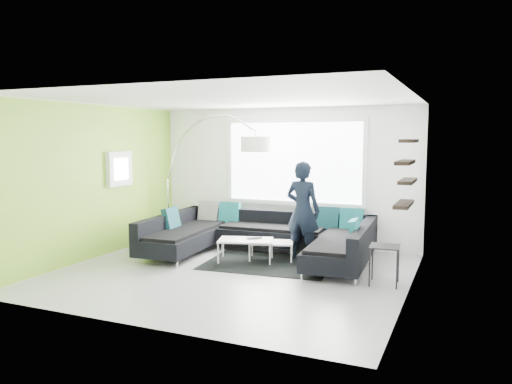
# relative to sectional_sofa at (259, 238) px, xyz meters

# --- Properties ---
(ground) EXTENTS (5.50, 5.50, 0.00)m
(ground) POSITION_rel_sectional_sofa_xyz_m (-0.02, -1.10, -0.37)
(ground) COLOR gray
(ground) RESTS_ON ground
(room_shell) EXTENTS (5.54, 5.04, 2.82)m
(room_shell) POSITION_rel_sectional_sofa_xyz_m (0.02, -0.90, 1.44)
(room_shell) COLOR white
(room_shell) RESTS_ON ground
(sectional_sofa) EXTENTS (4.06, 2.65, 0.85)m
(sectional_sofa) POSITION_rel_sectional_sofa_xyz_m (0.00, 0.00, 0.00)
(sectional_sofa) COLOR black
(sectional_sofa) RESTS_ON ground
(rug) EXTENTS (2.29, 1.76, 0.01)m
(rug) POSITION_rel_sectional_sofa_xyz_m (0.30, -0.30, -0.37)
(rug) COLOR black
(rug) RESTS_ON ground
(coffee_table) EXTENTS (1.38, 1.04, 0.40)m
(coffee_table) POSITION_rel_sectional_sofa_xyz_m (0.05, -0.17, -0.17)
(coffee_table) COLOR white
(coffee_table) RESTS_ON ground
(arc_lamp) EXTENTS (2.61, 1.35, 2.65)m
(arc_lamp) POSITION_rel_sectional_sofa_xyz_m (-2.40, 0.68, 0.95)
(arc_lamp) COLOR silver
(arc_lamp) RESTS_ON ground
(side_table) EXTENTS (0.46, 0.46, 0.59)m
(side_table) POSITION_rel_sectional_sofa_xyz_m (2.35, -0.76, -0.08)
(side_table) COLOR black
(side_table) RESTS_ON ground
(person) EXTENTS (0.78, 0.62, 1.78)m
(person) POSITION_rel_sectional_sofa_xyz_m (0.74, 0.26, 0.52)
(person) COLOR black
(person) RESTS_ON ground
(laptop) EXTENTS (0.45, 0.45, 0.02)m
(laptop) POSITION_rel_sectional_sofa_xyz_m (0.02, -0.24, 0.04)
(laptop) COLOR black
(laptop) RESTS_ON coffee_table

